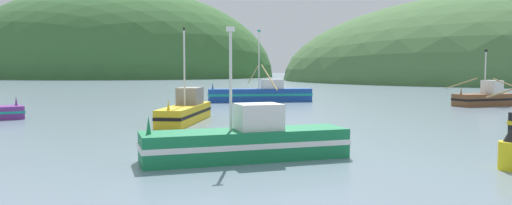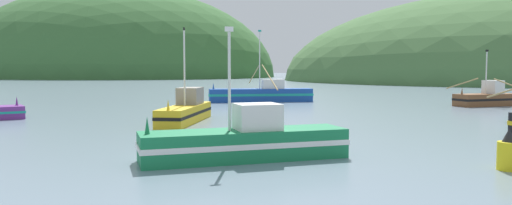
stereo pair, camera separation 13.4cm
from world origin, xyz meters
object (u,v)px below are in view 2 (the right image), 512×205
Objects in this scene: fishing_boat_brown at (486,98)px; channel_buoy at (508,153)px; fishing_boat_yellow at (186,111)px; fishing_boat_green at (246,141)px; fishing_boat_blue at (262,94)px.

fishing_boat_brown reaches higher than channel_buoy.
fishing_boat_yellow reaches higher than fishing_boat_green.
fishing_boat_brown is at bearing 124.26° from fishing_boat_yellow.
fishing_boat_blue is 23.00m from fishing_boat_brown.
channel_buoy is at bearing 150.12° from fishing_boat_green.
fishing_boat_green is (-14.86, -33.37, -0.04)m from fishing_boat_brown.
fishing_boat_green reaches higher than channel_buoy.
fishing_boat_yellow is 31.25m from fishing_boat_brown.
fishing_boat_brown reaches higher than fishing_boat_green.
fishing_boat_brown is 1.08× the size of fishing_boat_green.
fishing_boat_yellow reaches higher than fishing_boat_brown.
fishing_boat_yellow is at bearing 147.66° from channel_buoy.
fishing_boat_brown is 5.79× the size of channel_buoy.
fishing_boat_blue is 11.19× the size of channel_buoy.
fishing_boat_yellow is 5.50× the size of channel_buoy.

